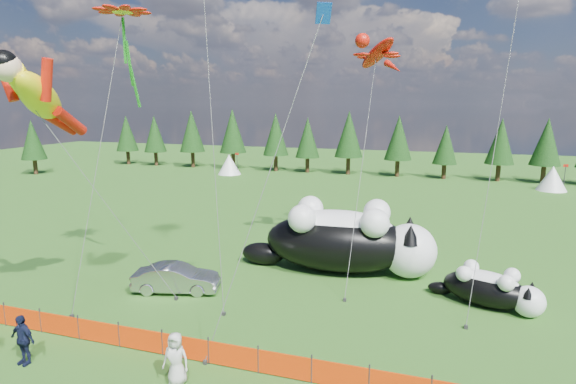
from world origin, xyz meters
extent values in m
plane|color=#113C0A|center=(0.00, 0.00, 0.00)|extent=(160.00, 160.00, 0.00)
cylinder|color=#262626|center=(-9.00, -3.00, 0.55)|extent=(0.06, 0.06, 1.10)
cylinder|color=#262626|center=(-7.00, -3.00, 0.55)|extent=(0.06, 0.06, 1.10)
cylinder|color=#262626|center=(-5.00, -3.00, 0.55)|extent=(0.06, 0.06, 1.10)
cylinder|color=#262626|center=(-3.00, -3.00, 0.55)|extent=(0.06, 0.06, 1.10)
cylinder|color=#262626|center=(-1.00, -3.00, 0.55)|extent=(0.06, 0.06, 1.10)
cylinder|color=#262626|center=(1.00, -3.00, 0.55)|extent=(0.06, 0.06, 1.10)
cylinder|color=#262626|center=(3.00, -3.00, 0.55)|extent=(0.06, 0.06, 1.10)
cylinder|color=#262626|center=(5.00, -3.00, 0.55)|extent=(0.06, 0.06, 1.10)
cylinder|color=#262626|center=(7.00, -3.00, 0.55)|extent=(0.06, 0.06, 1.10)
cube|color=#ED3604|center=(-8.00, -3.00, 0.50)|extent=(2.00, 0.04, 0.90)
cube|color=#ED3604|center=(-6.00, -3.00, 0.50)|extent=(2.00, 0.04, 0.90)
cube|color=#ED3604|center=(-4.00, -3.00, 0.50)|extent=(2.00, 0.04, 0.90)
cube|color=#ED3604|center=(-2.00, -3.00, 0.50)|extent=(2.00, 0.04, 0.90)
cube|color=#ED3604|center=(0.00, -3.00, 0.50)|extent=(2.00, 0.04, 0.90)
cube|color=#ED3604|center=(2.00, -3.00, 0.50)|extent=(2.00, 0.04, 0.90)
cube|color=#ED3604|center=(4.00, -3.00, 0.50)|extent=(2.00, 0.04, 0.90)
cube|color=#ED3604|center=(6.00, -3.00, 0.50)|extent=(2.00, 0.04, 0.90)
ellipsoid|color=black|center=(3.73, 8.06, 1.72)|extent=(8.86, 4.59, 3.44)
ellipsoid|color=white|center=(3.73, 8.06, 2.58)|extent=(6.68, 3.30, 2.10)
sphere|color=white|center=(7.74, 8.33, 1.53)|extent=(3.06, 3.06, 3.06)
sphere|color=#D5526B|center=(9.03, 8.42, 1.53)|extent=(0.43, 0.43, 0.43)
ellipsoid|color=black|center=(-0.85, 7.76, 0.67)|extent=(2.76, 1.52, 1.34)
cone|color=black|center=(7.80, 7.42, 2.75)|extent=(1.07, 1.07, 1.07)
cone|color=black|center=(7.68, 9.25, 2.75)|extent=(1.07, 1.07, 1.07)
sphere|color=white|center=(5.75, 9.45, 3.35)|extent=(1.61, 1.61, 1.61)
sphere|color=white|center=(5.91, 6.96, 3.35)|extent=(1.61, 1.61, 1.61)
sphere|color=white|center=(1.74, 9.18, 3.35)|extent=(1.61, 1.61, 1.61)
sphere|color=white|center=(1.90, 6.70, 3.35)|extent=(1.61, 1.61, 1.61)
ellipsoid|color=black|center=(11.50, 5.61, 0.81)|extent=(4.47, 3.21, 1.63)
ellipsoid|color=white|center=(11.50, 5.61, 1.22)|extent=(3.35, 2.35, 0.99)
sphere|color=white|center=(13.28, 4.95, 0.72)|extent=(1.45, 1.45, 1.45)
sphere|color=#D5526B|center=(13.85, 4.73, 0.72)|extent=(0.20, 0.20, 0.20)
ellipsoid|color=black|center=(9.47, 6.38, 0.32)|extent=(1.41, 1.04, 0.63)
cone|color=black|center=(13.12, 4.54, 1.30)|extent=(0.51, 0.51, 0.51)
cone|color=black|center=(13.43, 5.35, 1.30)|extent=(0.51, 0.51, 0.51)
sphere|color=white|center=(12.64, 5.82, 1.58)|extent=(0.76, 0.76, 0.76)
sphere|color=white|center=(12.22, 4.72, 1.58)|extent=(0.76, 0.76, 0.76)
sphere|color=white|center=(10.86, 6.48, 1.58)|extent=(0.76, 0.76, 0.76)
sphere|color=white|center=(10.45, 5.38, 1.58)|extent=(0.76, 0.76, 0.76)
imported|color=#ACACB0|center=(-3.73, 2.53, 0.73)|extent=(4.68, 2.64, 1.46)
imported|color=#121732|center=(-5.67, -5.06, 0.98)|extent=(1.20, 0.69, 1.96)
imported|color=beige|center=(0.50, -4.45, 0.96)|extent=(1.00, 0.71, 1.92)
cylinder|color=#595959|center=(-5.17, -0.05, 5.05)|extent=(0.03, 0.03, 11.06)
cube|color=#262626|center=(-3.20, 1.60, 0.08)|extent=(0.15, 0.15, 0.16)
cylinder|color=#595959|center=(5.05, 7.65, 6.38)|extent=(0.03, 0.03, 14.47)
cube|color=#262626|center=(4.91, 3.97, 0.08)|extent=(0.15, 0.15, 0.16)
cylinder|color=#595959|center=(-6.42, 0.60, 7.12)|extent=(0.03, 0.03, 14.60)
cube|color=#262626|center=(-6.75, -1.54, 0.08)|extent=(0.15, 0.15, 0.16)
cube|color=#198A1A|center=(-6.10, 2.74, 11.63)|extent=(0.20, 0.20, 4.33)
cylinder|color=#595959|center=(-1.59, 2.94, 8.77)|extent=(0.03, 0.03, 17.98)
cube|color=#262626|center=(-0.19, 0.78, 0.08)|extent=(0.15, 0.15, 0.16)
cylinder|color=#595959|center=(11.64, 6.29, 10.78)|extent=(0.03, 0.03, 22.49)
cube|color=#262626|center=(10.47, 2.81, 0.08)|extent=(0.15, 0.15, 0.16)
cylinder|color=#595959|center=(2.70, -1.50, 6.53)|extent=(0.03, 0.03, 13.63)
cube|color=#262626|center=(0.87, -3.05, 0.08)|extent=(0.15, 0.15, 0.16)
camera|label=1|loc=(8.48, -16.80, 9.66)|focal=28.00mm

